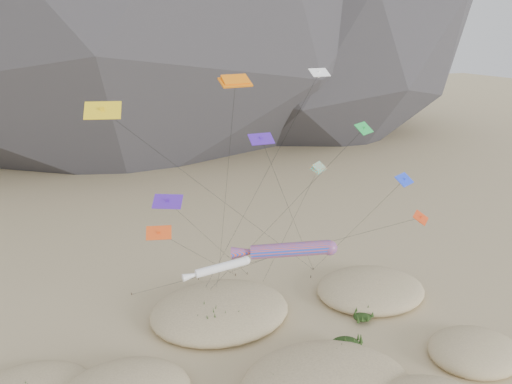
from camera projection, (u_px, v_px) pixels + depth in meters
The scene contains 6 objects.
kite_stakes at pixel (229, 282), 60.54m from camera, with size 22.67×5.37×0.30m.
rainbow_tube_kite at pixel (286, 250), 42.68m from camera, with size 8.54×21.08×12.39m.
white_tube_kite at pixel (219, 268), 41.50m from camera, with size 7.04×14.99×11.04m.
orange_parafoil at pixel (235, 84), 41.27m from camera, with size 3.89×14.99×25.83m.
multi_parafoil at pixel (318, 169), 48.69m from camera, with size 3.32×10.00×16.96m.
delta_kites at pixel (271, 166), 43.13m from camera, with size 29.01×20.47×25.60m.
Camera 1 is at (-15.32, -27.37, 29.41)m, focal length 35.00 mm.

